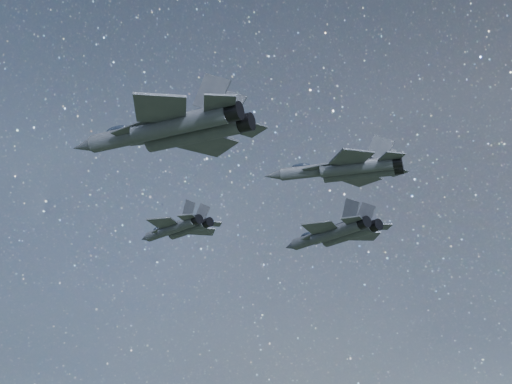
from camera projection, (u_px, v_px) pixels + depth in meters
The scene contains 4 objects.
jet_lead at pixel (178, 228), 77.82m from camera, with size 15.15×10.40×3.80m.
jet_left at pixel (335, 233), 81.31m from camera, with size 18.82×12.58×4.77m.
jet_right at pixel (172, 129), 48.03m from camera, with size 17.80×12.29×4.47m.
jet_slot at pixel (346, 169), 60.98m from camera, with size 15.10×10.13×3.82m.
Camera 1 is at (37.48, -48.81, 128.50)m, focal length 42.00 mm.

